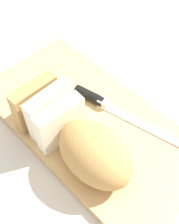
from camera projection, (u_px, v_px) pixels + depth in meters
name	position (u px, v px, depth m)	size (l,w,h in m)	color
ground_plane	(90.00, 126.00, 0.64)	(3.00, 3.00, 0.00)	beige
cutting_board	(90.00, 124.00, 0.63)	(0.47, 0.24, 0.02)	tan
bread_loaf	(78.00, 139.00, 0.54)	(0.24, 0.10, 0.09)	tan
bread_knife	(102.00, 102.00, 0.64)	(0.25, 0.08, 0.02)	silver
crumb_near_knife	(79.00, 133.00, 0.60)	(0.01, 0.01, 0.01)	tan
crumb_near_loaf	(103.00, 153.00, 0.58)	(0.00, 0.00, 0.00)	tan
crumb_stray_left	(85.00, 131.00, 0.60)	(0.01, 0.01, 0.01)	tan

